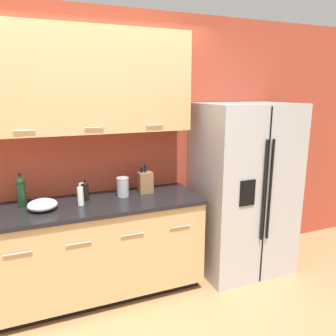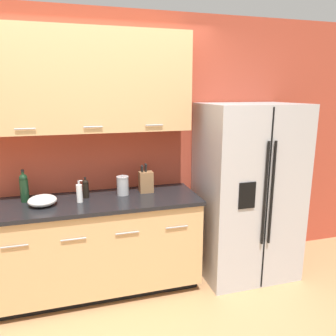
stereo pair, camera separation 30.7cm
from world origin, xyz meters
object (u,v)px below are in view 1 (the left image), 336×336
steel_canister (123,187)px  mixing_bowl (43,205)px  soap_dispenser (81,196)px  oil_bottle (86,191)px  knife_block (145,182)px  refrigerator (243,189)px  wine_bottle (21,191)px

steel_canister → mixing_bowl: size_ratio=0.82×
steel_canister → soap_dispenser: bearing=-165.2°
oil_bottle → steel_canister: bearing=-1.2°
knife_block → oil_bottle: (-0.57, -0.02, -0.01)m
oil_bottle → mixing_bowl: size_ratio=0.81×
soap_dispenser → oil_bottle: size_ratio=1.03×
knife_block → refrigerator: bearing=-9.1°
refrigerator → knife_block: refrigerator is taller
refrigerator → oil_bottle: (-1.58, 0.14, 0.12)m
wine_bottle → oil_bottle: (0.52, -0.04, -0.04)m
oil_bottle → soap_dispenser: bearing=-117.6°
refrigerator → mixing_bowl: bearing=179.4°
soap_dispenser → mixing_bowl: (-0.31, -0.01, -0.04)m
refrigerator → knife_block: bearing=170.9°
refrigerator → soap_dispenser: refrigerator is taller
refrigerator → oil_bottle: 1.59m
oil_bottle → steel_canister: size_ratio=0.99×
refrigerator → wine_bottle: (-2.10, 0.18, 0.17)m
knife_block → mixing_bowl: size_ratio=1.18×
mixing_bowl → soap_dispenser: bearing=1.5°
wine_bottle → steel_canister: wine_bottle is taller
refrigerator → knife_block: 1.03m
steel_canister → mixing_bowl: steel_canister is taller
soap_dispenser → oil_bottle: soap_dispenser is taller
refrigerator → wine_bottle: 2.11m
knife_block → oil_bottle: bearing=-178.0°
soap_dispenser → oil_bottle: bearing=62.4°
soap_dispenser → oil_bottle: 0.13m
oil_bottle → steel_canister: (0.34, -0.01, -0.00)m
knife_block → soap_dispenser: (-0.63, -0.13, -0.02)m
oil_bottle → mixing_bowl: (-0.37, -0.12, -0.04)m
wine_bottle → mixing_bowl: bearing=-45.0°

